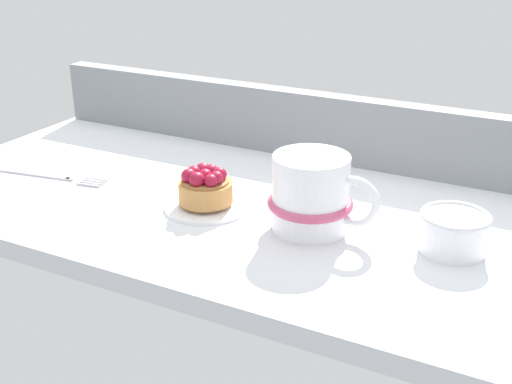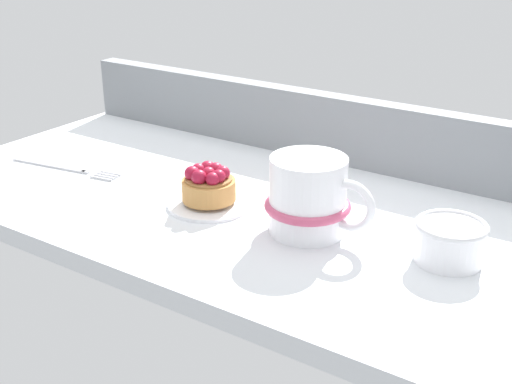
# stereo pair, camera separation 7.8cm
# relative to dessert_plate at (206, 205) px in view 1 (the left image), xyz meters

# --- Properties ---
(ground_plane) EXTENTS (0.89, 0.43, 0.02)m
(ground_plane) POSITION_rel_dessert_plate_xyz_m (0.03, 0.04, -0.02)
(ground_plane) COLOR silver
(window_rail_back) EXTENTS (0.87, 0.03, 0.10)m
(window_rail_back) POSITION_rel_dessert_plate_xyz_m (0.03, 0.23, 0.04)
(window_rail_back) COLOR gray
(window_rail_back) RESTS_ON ground_plane
(dessert_plate) EXTENTS (0.10, 0.10, 0.01)m
(dessert_plate) POSITION_rel_dessert_plate_xyz_m (0.00, 0.00, 0.00)
(dessert_plate) COLOR white
(dessert_plate) RESTS_ON ground_plane
(raspberry_tart) EXTENTS (0.07, 0.07, 0.04)m
(raspberry_tart) POSITION_rel_dessert_plate_xyz_m (-0.00, 0.00, 0.03)
(raspberry_tart) COLOR #B77F42
(raspberry_tart) RESTS_ON dessert_plate
(coffee_mug) EXTENTS (0.13, 0.10, 0.09)m
(coffee_mug) POSITION_rel_dessert_plate_xyz_m (0.14, 0.01, 0.04)
(coffee_mug) COLOR white
(coffee_mug) RESTS_ON ground_plane
(dessert_fork) EXTENTS (0.18, 0.04, 0.01)m
(dessert_fork) POSITION_rel_dessert_plate_xyz_m (-0.25, -0.01, -0.00)
(dessert_fork) COLOR #B7B7BC
(dessert_fork) RESTS_ON ground_plane
(sugar_bowl) EXTENTS (0.08, 0.08, 0.04)m
(sugar_bowl) POSITION_rel_dessert_plate_xyz_m (0.29, 0.03, 0.02)
(sugar_bowl) COLOR white
(sugar_bowl) RESTS_ON ground_plane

